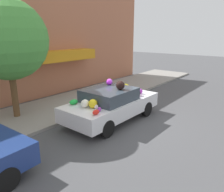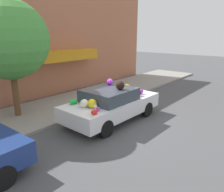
# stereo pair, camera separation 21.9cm
# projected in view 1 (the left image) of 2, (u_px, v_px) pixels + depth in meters

# --- Properties ---
(ground_plane) EXTENTS (60.00, 60.00, 0.00)m
(ground_plane) POSITION_uv_depth(u_px,v_px,m) (110.00, 119.00, 8.76)
(ground_plane) COLOR #4C4C4F
(sidewalk_curb) EXTENTS (24.00, 3.20, 0.12)m
(sidewalk_curb) POSITION_uv_depth(u_px,v_px,m) (66.00, 105.00, 10.35)
(sidewalk_curb) COLOR gray
(sidewalk_curb) RESTS_ON ground
(building_facade) EXTENTS (18.00, 1.20, 5.91)m
(building_facade) POSITION_uv_depth(u_px,v_px,m) (35.00, 42.00, 10.95)
(building_facade) COLOR #B26B4C
(building_facade) RESTS_ON ground
(street_tree) EXTENTS (2.97, 2.97, 4.46)m
(street_tree) POSITION_uv_depth(u_px,v_px,m) (8.00, 40.00, 7.98)
(street_tree) COLOR brown
(street_tree) RESTS_ON sidewalk_curb
(fire_hydrant) EXTENTS (0.20, 0.20, 0.70)m
(fire_hydrant) POSITION_uv_depth(u_px,v_px,m) (105.00, 92.00, 11.02)
(fire_hydrant) COLOR #B2B2B7
(fire_hydrant) RESTS_ON sidewalk_curb
(art_car) EXTENTS (4.11, 1.89, 1.64)m
(art_car) POSITION_uv_depth(u_px,v_px,m) (111.00, 103.00, 8.48)
(art_car) COLOR silver
(art_car) RESTS_ON ground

